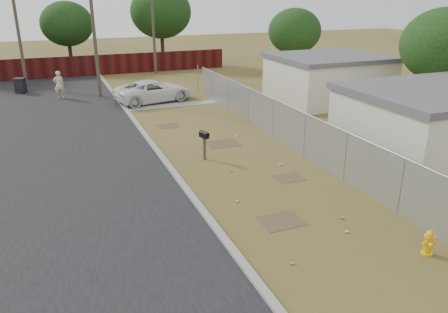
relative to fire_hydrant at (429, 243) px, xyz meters
name	(u,v)px	position (x,y,z in m)	size (l,w,h in m)	color
ground	(242,165)	(-2.13, 8.26, -0.37)	(120.00, 120.00, 0.00)	brown
street	(67,131)	(-8.88, 16.31, -0.35)	(15.10, 60.00, 0.12)	black
chainlink_fence	(293,133)	(0.99, 9.28, 0.43)	(0.10, 27.06, 2.02)	gray
privacy_fence	(63,67)	(-8.13, 33.26, 0.53)	(30.00, 0.12, 1.80)	#45110E
utility_poles	(91,25)	(-5.79, 28.92, 4.33)	(12.60, 8.24, 9.00)	brown
houses	(377,96)	(7.57, 11.39, 1.19)	(9.30, 17.24, 3.10)	silver
horizon_trees	(141,22)	(-1.29, 31.81, 4.26)	(33.32, 31.94, 7.78)	#342517
fire_hydrant	(429,243)	(0.00, 0.00, 0.00)	(0.38, 0.38, 0.79)	#F1AA0C
mailbox	(204,137)	(-3.38, 9.54, 0.67)	(0.35, 0.57, 1.32)	brown
pickup_truck	(153,91)	(-2.89, 21.34, 0.37)	(2.44, 5.30, 1.47)	white
pedestrian	(59,85)	(-8.81, 24.74, 0.60)	(0.71, 0.46, 1.94)	beige
trash_bin	(20,85)	(-11.45, 27.72, 0.20)	(0.94, 1.00, 1.12)	black
scattered_litter	(275,190)	(-2.02, 5.42, -0.33)	(3.38, 11.20, 0.07)	silver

